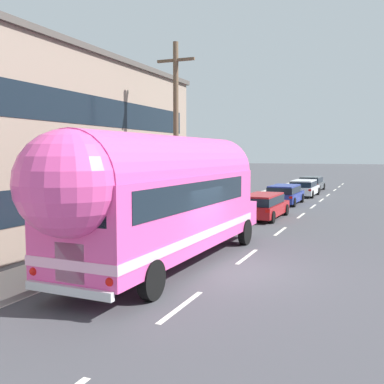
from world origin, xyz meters
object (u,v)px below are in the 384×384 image
at_px(car_fourth, 312,183).
at_px(utility_pole, 176,134).
at_px(painted_bus, 162,195).
at_px(car_third, 304,187).
at_px(car_second, 285,193).
at_px(car_lead, 263,204).

bearing_deg(car_fourth, utility_pole, -95.43).
distance_m(painted_bus, car_fourth, 32.15).
height_order(utility_pole, car_third, utility_pole).
xyz_separation_m(car_second, car_fourth, (0.04, 12.77, -0.01)).
bearing_deg(car_lead, car_second, 92.35).
relative_size(painted_bus, car_third, 2.50).
height_order(painted_bus, car_lead, painted_bus).
xyz_separation_m(painted_bus, car_lead, (0.24, 11.87, -1.51)).
bearing_deg(utility_pole, car_third, 82.18).
relative_size(car_second, car_fourth, 1.00).
distance_m(utility_pole, car_second, 13.66).
distance_m(utility_pole, car_third, 20.10).
bearing_deg(car_fourth, car_third, -87.70).
bearing_deg(car_third, car_second, -92.45).
bearing_deg(car_fourth, car_lead, -89.24).
bearing_deg(painted_bus, car_lead, 88.82).
height_order(painted_bus, car_second, painted_bus).
xyz_separation_m(painted_bus, car_fourth, (-0.03, 32.12, -1.51)).
bearing_deg(car_second, car_third, 87.55).
bearing_deg(car_second, car_fourth, 89.83).
relative_size(utility_pole, car_third, 1.77).
xyz_separation_m(car_lead, car_fourth, (-0.27, 20.25, -0.01)).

